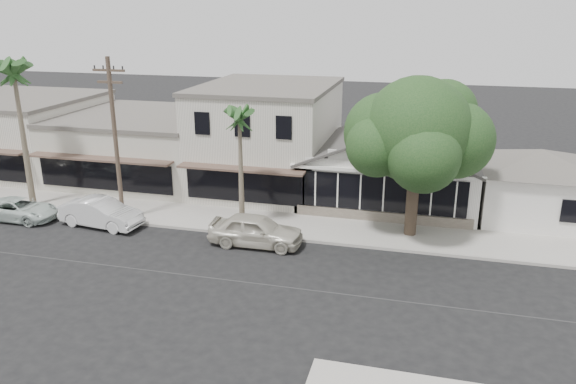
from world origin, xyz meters
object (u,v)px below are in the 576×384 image
(car_0, at_px, (256,230))
(shade_tree, at_px, (416,133))
(car_2, at_px, (19,209))
(utility_pole, at_px, (115,138))
(car_1, at_px, (101,213))

(car_0, height_order, shade_tree, shade_tree)
(car_2, relative_size, shade_tree, 0.53)
(utility_pole, xyz_separation_m, shade_tree, (15.50, 2.06, 0.67))
(utility_pole, xyz_separation_m, car_1, (-0.78, -0.88, -4.02))
(utility_pole, bearing_deg, shade_tree, 7.57)
(car_2, bearing_deg, utility_pole, -78.76)
(car_0, height_order, car_2, car_0)
(car_1, xyz_separation_m, shade_tree, (16.28, 2.94, 4.69))
(shade_tree, bearing_deg, utility_pole, -172.43)
(car_0, xyz_separation_m, car_1, (-8.92, 0.36, -0.04))
(car_1, bearing_deg, car_2, 100.12)
(shade_tree, bearing_deg, car_0, -155.88)
(utility_pole, height_order, car_2, utility_pole)
(car_0, distance_m, car_1, 8.92)
(utility_pole, height_order, car_1, utility_pole)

